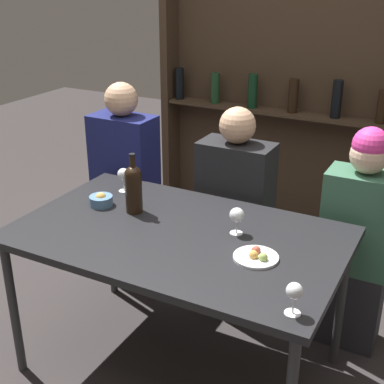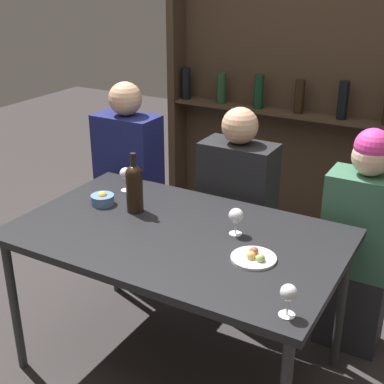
{
  "view_description": "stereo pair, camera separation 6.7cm",
  "coord_description": "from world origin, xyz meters",
  "px_view_note": "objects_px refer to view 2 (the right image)",
  "views": [
    {
      "loc": [
        1.08,
        -1.9,
        1.91
      ],
      "look_at": [
        0.0,
        0.14,
        0.92
      ],
      "focal_mm": 50.0,
      "sensor_mm": 36.0,
      "label": 1
    },
    {
      "loc": [
        1.14,
        -1.87,
        1.91
      ],
      "look_at": [
        0.0,
        0.14,
        0.92
      ],
      "focal_mm": 50.0,
      "sensor_mm": 36.0,
      "label": 2
    }
  ],
  "objects_px": {
    "wine_bottle": "(134,186)",
    "snack_bowl": "(103,199)",
    "wine_glass_2": "(288,294)",
    "seated_person_right": "(359,247)",
    "food_plate_0": "(254,257)",
    "seated_person_center": "(237,220)",
    "wine_glass_0": "(236,216)",
    "wine_glass_1": "(126,174)",
    "seated_person_left": "(130,189)"
  },
  "relations": [
    {
      "from": "wine_glass_0",
      "to": "wine_glass_2",
      "type": "height_order",
      "value": "wine_glass_0"
    },
    {
      "from": "wine_bottle",
      "to": "food_plate_0",
      "type": "distance_m",
      "value": 0.73
    },
    {
      "from": "food_plate_0",
      "to": "seated_person_center",
      "type": "bearing_deg",
      "value": 119.97
    },
    {
      "from": "wine_glass_1",
      "to": "seated_person_right",
      "type": "relative_size",
      "value": 0.11
    },
    {
      "from": "seated_person_left",
      "to": "seated_person_right",
      "type": "height_order",
      "value": "seated_person_left"
    },
    {
      "from": "wine_glass_1",
      "to": "seated_person_left",
      "type": "distance_m",
      "value": 0.49
    },
    {
      "from": "wine_bottle",
      "to": "wine_glass_2",
      "type": "distance_m",
      "value": 1.06
    },
    {
      "from": "wine_glass_2",
      "to": "food_plate_0",
      "type": "bearing_deg",
      "value": 130.46
    },
    {
      "from": "wine_glass_1",
      "to": "food_plate_0",
      "type": "relative_size",
      "value": 0.69
    },
    {
      "from": "snack_bowl",
      "to": "seated_person_right",
      "type": "height_order",
      "value": "seated_person_right"
    },
    {
      "from": "wine_glass_0",
      "to": "food_plate_0",
      "type": "relative_size",
      "value": 0.67
    },
    {
      "from": "seated_person_left",
      "to": "food_plate_0",
      "type": "bearing_deg",
      "value": -30.89
    },
    {
      "from": "wine_glass_2",
      "to": "food_plate_0",
      "type": "xyz_separation_m",
      "value": [
        -0.26,
        0.3,
        -0.08
      ]
    },
    {
      "from": "wine_glass_2",
      "to": "seated_person_left",
      "type": "xyz_separation_m",
      "value": [
        -1.39,
        0.98,
        -0.25
      ]
    },
    {
      "from": "wine_bottle",
      "to": "wine_glass_0",
      "type": "relative_size",
      "value": 2.37
    },
    {
      "from": "wine_glass_2",
      "to": "seated_person_right",
      "type": "bearing_deg",
      "value": 87.71
    },
    {
      "from": "wine_glass_0",
      "to": "seated_person_center",
      "type": "xyz_separation_m",
      "value": [
        -0.23,
        0.51,
        -0.29
      ]
    },
    {
      "from": "wine_bottle",
      "to": "snack_bowl",
      "type": "height_order",
      "value": "wine_bottle"
    },
    {
      "from": "wine_bottle",
      "to": "wine_glass_1",
      "type": "xyz_separation_m",
      "value": [
        -0.19,
        0.19,
        -0.04
      ]
    },
    {
      "from": "seated_person_left",
      "to": "wine_glass_0",
      "type": "bearing_deg",
      "value": -27.71
    },
    {
      "from": "wine_glass_0",
      "to": "seated_person_center",
      "type": "distance_m",
      "value": 0.63
    },
    {
      "from": "snack_bowl",
      "to": "seated_person_center",
      "type": "bearing_deg",
      "value": 46.91
    },
    {
      "from": "wine_bottle",
      "to": "wine_glass_2",
      "type": "relative_size",
      "value": 2.42
    },
    {
      "from": "food_plate_0",
      "to": "seated_person_right",
      "type": "relative_size",
      "value": 0.16
    },
    {
      "from": "wine_bottle",
      "to": "seated_person_center",
      "type": "xyz_separation_m",
      "value": [
        0.32,
        0.53,
        -0.33
      ]
    },
    {
      "from": "wine_glass_2",
      "to": "food_plate_0",
      "type": "height_order",
      "value": "wine_glass_2"
    },
    {
      "from": "seated_person_center",
      "to": "wine_glass_0",
      "type": "bearing_deg",
      "value": -66.04
    },
    {
      "from": "wine_glass_1",
      "to": "wine_glass_2",
      "type": "relative_size",
      "value": 1.05
    },
    {
      "from": "wine_bottle",
      "to": "wine_glass_0",
      "type": "bearing_deg",
      "value": 2.26
    },
    {
      "from": "food_plate_0",
      "to": "snack_bowl",
      "type": "distance_m",
      "value": 0.91
    },
    {
      "from": "seated_person_right",
      "to": "snack_bowl",
      "type": "bearing_deg",
      "value": -155.49
    },
    {
      "from": "wine_glass_1",
      "to": "seated_person_center",
      "type": "relative_size",
      "value": 0.11
    },
    {
      "from": "seated_person_center",
      "to": "seated_person_right",
      "type": "height_order",
      "value": "seated_person_center"
    },
    {
      "from": "wine_glass_1",
      "to": "food_plate_0",
      "type": "distance_m",
      "value": 0.97
    },
    {
      "from": "wine_glass_0",
      "to": "seated_person_right",
      "type": "distance_m",
      "value": 0.74
    },
    {
      "from": "wine_glass_1",
      "to": "seated_person_left",
      "type": "xyz_separation_m",
      "value": [
        -0.23,
        0.34,
        -0.26
      ]
    },
    {
      "from": "wine_glass_0",
      "to": "wine_glass_2",
      "type": "relative_size",
      "value": 1.02
    },
    {
      "from": "seated_person_left",
      "to": "wine_bottle",
      "type": "bearing_deg",
      "value": -51.27
    },
    {
      "from": "snack_bowl",
      "to": "seated_person_right",
      "type": "bearing_deg",
      "value": 24.51
    },
    {
      "from": "food_plate_0",
      "to": "snack_bowl",
      "type": "height_order",
      "value": "snack_bowl"
    },
    {
      "from": "wine_glass_2",
      "to": "food_plate_0",
      "type": "relative_size",
      "value": 0.66
    },
    {
      "from": "snack_bowl",
      "to": "seated_person_center",
      "type": "relative_size",
      "value": 0.1
    },
    {
      "from": "snack_bowl",
      "to": "seated_person_right",
      "type": "xyz_separation_m",
      "value": [
        1.19,
        0.54,
        -0.22
      ]
    },
    {
      "from": "food_plate_0",
      "to": "seated_person_right",
      "type": "xyz_separation_m",
      "value": [
        0.29,
        0.68,
        -0.2
      ]
    },
    {
      "from": "wine_glass_2",
      "to": "seated_person_right",
      "type": "xyz_separation_m",
      "value": [
        0.04,
        0.98,
        -0.28
      ]
    },
    {
      "from": "wine_bottle",
      "to": "food_plate_0",
      "type": "bearing_deg",
      "value": -11.8
    },
    {
      "from": "food_plate_0",
      "to": "seated_person_center",
      "type": "height_order",
      "value": "seated_person_center"
    },
    {
      "from": "seated_person_left",
      "to": "wine_glass_2",
      "type": "bearing_deg",
      "value": -35.15
    },
    {
      "from": "wine_glass_0",
      "to": "seated_person_right",
      "type": "relative_size",
      "value": 0.11
    },
    {
      "from": "wine_bottle",
      "to": "seated_person_right",
      "type": "xyz_separation_m",
      "value": [
        1.0,
        0.53,
        -0.32
      ]
    }
  ]
}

